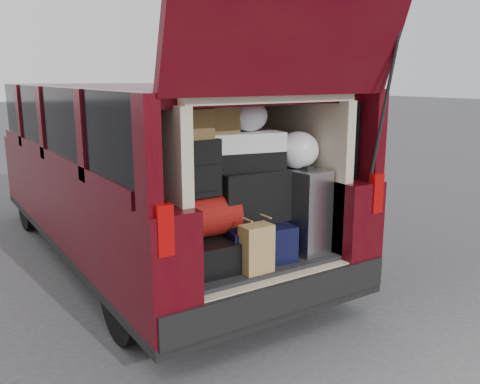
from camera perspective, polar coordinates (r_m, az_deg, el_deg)
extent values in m
plane|color=#3B3B3E|center=(3.96, 1.68, -15.32)|extent=(80.00, 80.00, 0.00)
cylinder|color=black|center=(3.80, -12.32, -11.52)|extent=(0.24, 0.64, 0.64)
cylinder|color=black|center=(4.58, 7.35, -7.03)|extent=(0.24, 0.64, 0.64)
cylinder|color=black|center=(6.84, -22.29, -1.22)|extent=(0.24, 0.64, 0.64)
cylinder|color=black|center=(7.31, -9.62, 0.41)|extent=(0.24, 0.64, 0.64)
cube|color=black|center=(5.56, -10.60, -4.20)|extent=(1.90, 4.85, 0.08)
cube|color=#49020D|center=(5.21, -18.78, -0.80)|extent=(0.33, 4.85, 0.80)
cube|color=#49020D|center=(5.78, -3.60, 1.16)|extent=(0.33, 4.85, 0.80)
cube|color=#49020D|center=(5.33, -11.26, 11.11)|extent=(1.82, 4.46, 0.10)
cube|color=black|center=(4.98, -20.16, 7.14)|extent=(0.12, 4.25, 0.68)
cube|color=black|center=(5.64, -2.35, 8.47)|extent=(0.12, 4.25, 0.68)
cube|color=black|center=(3.57, 4.43, -11.46)|extent=(1.86, 0.16, 0.22)
cube|color=#990505|center=(2.90, -8.52, -4.26)|extent=(0.10, 0.06, 0.30)
cube|color=#990505|center=(3.91, 15.02, -0.12)|extent=(0.10, 0.06, 0.30)
cube|color=black|center=(3.95, -0.56, -7.08)|extent=(1.24, 1.05, 0.06)
cube|color=#B6A88C|center=(3.49, -9.76, 0.38)|extent=(0.08, 1.05, 1.15)
cube|color=#B6A88C|center=(4.18, 7.09, 2.51)|extent=(0.08, 1.05, 1.15)
cube|color=#B6A88C|center=(4.26, -4.59, 2.77)|extent=(1.34, 0.06, 1.15)
cube|color=#B6A88C|center=(3.72, -0.60, 10.73)|extent=(1.34, 1.05, 0.06)
cube|color=#49020D|center=(3.15, 7.07, 19.92)|extent=(1.75, 0.38, 1.02)
cylinder|color=black|center=(3.76, 16.16, 9.04)|extent=(0.02, 0.90, 0.76)
cube|color=black|center=(4.04, -0.55, -10.35)|extent=(1.24, 1.05, 0.55)
cube|color=black|center=(3.61, -4.23, -6.79)|extent=(0.40, 0.55, 0.21)
cube|color=black|center=(3.84, 1.08, -5.14)|extent=(0.59, 0.68, 0.27)
cube|color=silver|center=(3.92, 6.76, -2.00)|extent=(0.31, 0.45, 0.64)
cube|color=#A17F49|center=(3.49, 1.85, -6.37)|extent=(0.22, 0.14, 0.34)
cube|color=maroon|center=(3.56, -4.04, -2.68)|extent=(0.48, 0.32, 0.30)
cube|color=black|center=(3.75, 1.05, -0.38)|extent=(0.55, 0.34, 0.39)
cube|color=black|center=(3.45, -4.67, 2.73)|extent=(0.28, 0.17, 0.39)
cube|color=white|center=(3.70, -0.05, 4.65)|extent=(0.66, 0.43, 0.27)
cube|color=brown|center=(3.43, -5.21, 7.64)|extent=(0.22, 0.18, 0.20)
cube|color=brown|center=(3.61, -2.15, 8.33)|extent=(0.22, 0.18, 0.21)
ellipsoid|color=white|center=(3.71, 1.01, 8.52)|extent=(0.31, 0.29, 0.22)
ellipsoid|color=white|center=(3.85, 6.53, 4.71)|extent=(0.32, 0.30, 0.28)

